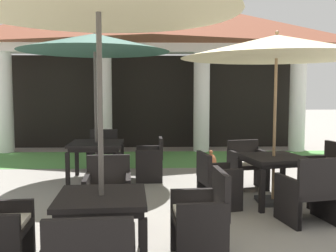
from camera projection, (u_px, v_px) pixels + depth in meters
background_pavilion at (153, 33)px, 10.68m from camera, size 9.40×2.80×4.31m
lawn_strip at (153, 159)px, 9.70m from camera, size 11.20×2.32×0.01m
patio_table_near_foreground at (274, 163)px, 5.86m from camera, size 1.00×1.00×0.73m
patio_umbrella_near_foreground at (277, 47)px, 5.70m from camera, size 2.86×2.86×2.60m
patio_chair_near_foreground_east at (326, 173)px, 6.10m from camera, size 0.60×0.64×0.91m
patio_chair_near_foreground_south at (309, 193)px, 4.99m from camera, size 0.74×0.70×0.89m
patio_chair_near_foreground_west at (217, 182)px, 5.67m from camera, size 0.63×0.64×0.82m
patio_chair_near_foreground_north at (247, 165)px, 6.76m from camera, size 0.69×0.61×0.84m
patio_table_mid_left at (102, 205)px, 3.79m from camera, size 0.92×0.92×0.71m
patio_chair_mid_left_north at (108, 196)px, 4.80m from camera, size 0.60×0.59×0.90m
patio_chair_mid_left_east at (202, 219)px, 3.90m from camera, size 0.55×0.62×0.92m
patio_table_mid_right at (96, 147)px, 7.34m from camera, size 1.01×1.01×0.74m
patio_umbrella_mid_right at (95, 44)px, 7.16m from camera, size 2.80×2.80×2.84m
patio_chair_mid_right_east at (151, 160)px, 7.42m from camera, size 0.52×0.64×0.81m
patio_chair_mid_right_north at (103, 151)px, 8.40m from camera, size 0.63×0.58×0.86m
terracotta_urn at (211, 162)px, 8.21m from camera, size 0.24×0.24×0.46m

